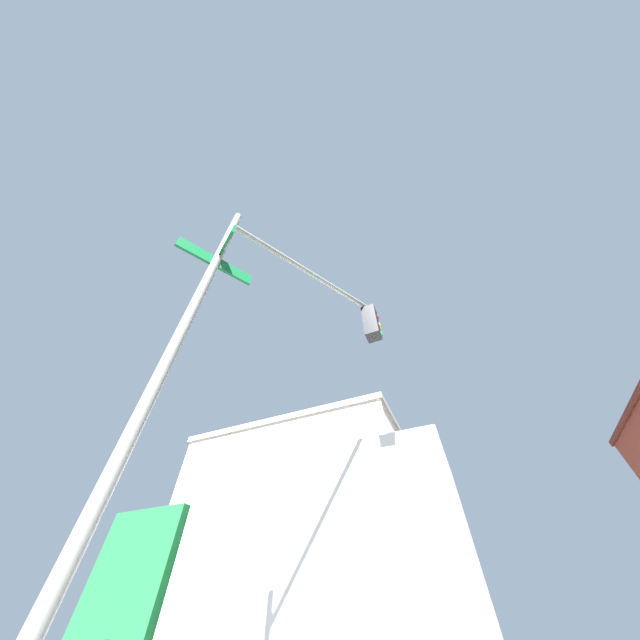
# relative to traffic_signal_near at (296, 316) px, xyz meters

# --- Properties ---
(traffic_signal_near) EXTENTS (2.16, 3.43, 6.21)m
(traffic_signal_near) POSITION_rel_traffic_signal_near_xyz_m (0.00, 0.00, 0.00)
(traffic_signal_near) COLOR slate
(traffic_signal_near) RESTS_ON ground_plane
(building_stucco) EXTENTS (16.02, 25.92, 12.01)m
(building_stucco) POSITION_rel_traffic_signal_near_xyz_m (-9.47, 27.10, 1.60)
(building_stucco) COLOR silver
(building_stucco) RESTS_ON ground_plane
(box_truck_second) EXTENTS (7.40, 2.51, 3.61)m
(box_truck_second) POSITION_rel_traffic_signal_near_xyz_m (-2.05, 3.92, -2.47)
(box_truck_second) COLOR #19592D
(box_truck_second) RESTS_ON ground_plane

